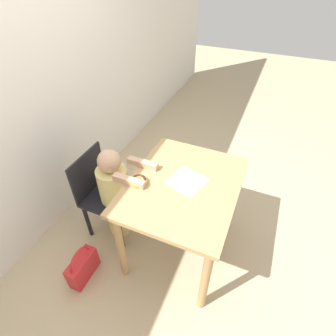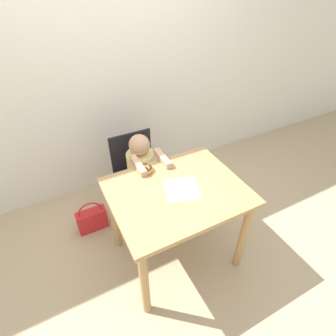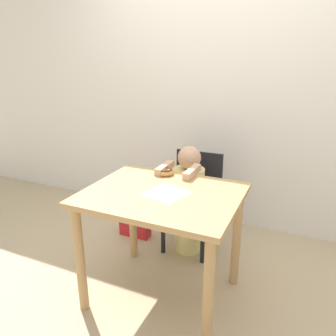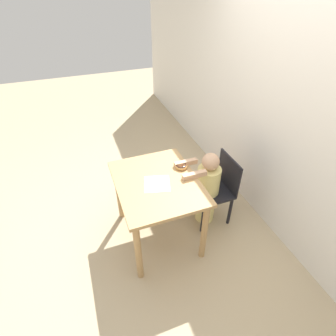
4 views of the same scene
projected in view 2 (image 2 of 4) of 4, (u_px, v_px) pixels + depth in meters
ground_plane at (175, 253)px, 2.34m from camera, size 12.00×12.00×0.00m
wall_back at (113, 71)px, 2.44m from camera, size 8.00×0.05×2.50m
dining_table at (177, 202)px, 1.94m from camera, size 0.95×0.77×0.77m
chair at (138, 174)px, 2.55m from camera, size 0.41×0.41×0.81m
child_figure at (142, 178)px, 2.44m from camera, size 0.26×0.48×0.91m
donut at (145, 169)px, 2.01m from camera, size 0.13×0.13×0.04m
napkin at (182, 189)px, 1.87m from camera, size 0.29×0.29×0.00m
handbag at (92, 219)px, 2.49m from camera, size 0.28×0.11×0.34m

